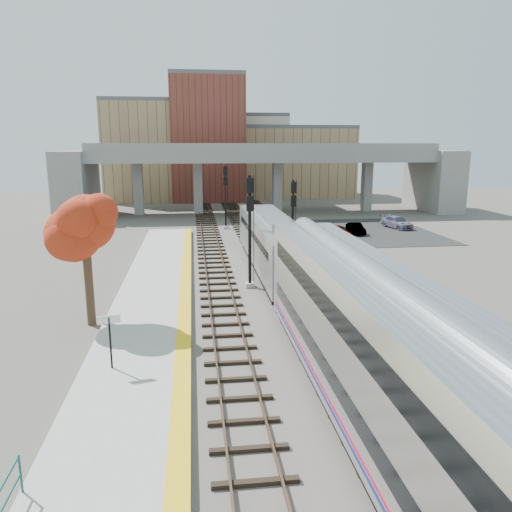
{
  "coord_description": "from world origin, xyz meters",
  "views": [
    {
      "loc": [
        -4.73,
        -24.17,
        9.3
      ],
      "look_at": [
        -0.9,
        6.03,
        2.5
      ],
      "focal_mm": 35.0,
      "sensor_mm": 36.0,
      "label": 1
    }
  ],
  "objects_px": {
    "signal_mast_near": "(250,232)",
    "signal_mast_far": "(226,198)",
    "coach": "(392,369)",
    "car_a": "(340,231)",
    "car_b": "(356,229)",
    "signal_mast_mid": "(293,224)",
    "car_c": "(397,222)",
    "locomotive": "(272,242)",
    "tree": "(85,227)"
  },
  "relations": [
    {
      "from": "signal_mast_near",
      "to": "signal_mast_far",
      "type": "xyz_separation_m",
      "value": [
        -0.0,
        23.95,
        -0.23
      ]
    },
    {
      "from": "coach",
      "to": "car_a",
      "type": "relative_size",
      "value": 7.23
    },
    {
      "from": "signal_mast_far",
      "to": "car_b",
      "type": "distance_m",
      "value": 14.73
    },
    {
      "from": "signal_mast_mid",
      "to": "car_a",
      "type": "xyz_separation_m",
      "value": [
        7.16,
        11.0,
        -2.61
      ]
    },
    {
      "from": "signal_mast_far",
      "to": "coach",
      "type": "bearing_deg",
      "value": -87.18
    },
    {
      "from": "signal_mast_near",
      "to": "car_a",
      "type": "relative_size",
      "value": 2.15
    },
    {
      "from": "car_b",
      "to": "car_c",
      "type": "height_order",
      "value": "car_c"
    },
    {
      "from": "car_a",
      "to": "car_b",
      "type": "bearing_deg",
      "value": 22.5
    },
    {
      "from": "car_a",
      "to": "coach",
      "type": "bearing_deg",
      "value": -115.59
    },
    {
      "from": "coach",
      "to": "car_c",
      "type": "bearing_deg",
      "value": 66.98
    },
    {
      "from": "coach",
      "to": "signal_mast_mid",
      "type": "xyz_separation_m",
      "value": [
        2.0,
        24.94,
        0.44
      ]
    },
    {
      "from": "coach",
      "to": "signal_mast_far",
      "type": "relative_size",
      "value": 3.53
    },
    {
      "from": "signal_mast_far",
      "to": "car_c",
      "type": "height_order",
      "value": "signal_mast_far"
    },
    {
      "from": "locomotive",
      "to": "car_c",
      "type": "xyz_separation_m",
      "value": [
        17.24,
        17.96,
        -1.58
      ]
    },
    {
      "from": "coach",
      "to": "tree",
      "type": "distance_m",
      "value": 17.15
    },
    {
      "from": "car_a",
      "to": "car_c",
      "type": "height_order",
      "value": "car_c"
    },
    {
      "from": "locomotive",
      "to": "tree",
      "type": "relative_size",
      "value": 2.7
    },
    {
      "from": "locomotive",
      "to": "car_a",
      "type": "bearing_deg",
      "value": 55.49
    },
    {
      "from": "coach",
      "to": "signal_mast_mid",
      "type": "distance_m",
      "value": 25.02
    },
    {
      "from": "signal_mast_near",
      "to": "car_b",
      "type": "bearing_deg",
      "value": 54.26
    },
    {
      "from": "coach",
      "to": "signal_mast_near",
      "type": "relative_size",
      "value": 3.37
    },
    {
      "from": "car_c",
      "to": "tree",
      "type": "bearing_deg",
      "value": -149.97
    },
    {
      "from": "signal_mast_near",
      "to": "signal_mast_mid",
      "type": "relative_size",
      "value": 1.11
    },
    {
      "from": "coach",
      "to": "locomotive",
      "type": "bearing_deg",
      "value": 90.0
    },
    {
      "from": "tree",
      "to": "car_c",
      "type": "height_order",
      "value": "tree"
    },
    {
      "from": "signal_mast_far",
      "to": "tree",
      "type": "xyz_separation_m",
      "value": [
        -9.11,
        -29.91,
        1.71
      ]
    },
    {
      "from": "signal_mast_near",
      "to": "tree",
      "type": "relative_size",
      "value": 1.05
    },
    {
      "from": "signal_mast_near",
      "to": "car_b",
      "type": "relative_size",
      "value": 2.15
    },
    {
      "from": "tree",
      "to": "car_b",
      "type": "xyz_separation_m",
      "value": [
        22.56,
        24.65,
        -4.62
      ]
    },
    {
      "from": "tree",
      "to": "car_a",
      "type": "distance_m",
      "value": 31.2
    },
    {
      "from": "signal_mast_far",
      "to": "car_c",
      "type": "xyz_separation_m",
      "value": [
        19.34,
        -2.1,
        -2.82
      ]
    },
    {
      "from": "signal_mast_far",
      "to": "car_b",
      "type": "relative_size",
      "value": 2.05
    },
    {
      "from": "coach",
      "to": "car_b",
      "type": "bearing_deg",
      "value": 73.12
    },
    {
      "from": "signal_mast_far",
      "to": "car_a",
      "type": "distance_m",
      "value": 13.43
    },
    {
      "from": "signal_mast_far",
      "to": "car_b",
      "type": "height_order",
      "value": "signal_mast_far"
    },
    {
      "from": "signal_mast_near",
      "to": "signal_mast_mid",
      "type": "bearing_deg",
      "value": 56.65
    },
    {
      "from": "car_b",
      "to": "locomotive",
      "type": "bearing_deg",
      "value": -127.99
    },
    {
      "from": "locomotive",
      "to": "car_a",
      "type": "relative_size",
      "value": 5.51
    },
    {
      "from": "signal_mast_mid",
      "to": "car_a",
      "type": "distance_m",
      "value": 13.38
    },
    {
      "from": "coach",
      "to": "signal_mast_mid",
      "type": "height_order",
      "value": "signal_mast_mid"
    },
    {
      "from": "signal_mast_far",
      "to": "car_a",
      "type": "height_order",
      "value": "signal_mast_far"
    },
    {
      "from": "signal_mast_near",
      "to": "tree",
      "type": "distance_m",
      "value": 10.98
    },
    {
      "from": "coach",
      "to": "signal_mast_mid",
      "type": "bearing_deg",
      "value": 85.42
    },
    {
      "from": "tree",
      "to": "locomotive",
      "type": "bearing_deg",
      "value": 41.33
    },
    {
      "from": "locomotive",
      "to": "signal_mast_far",
      "type": "xyz_separation_m",
      "value": [
        -2.1,
        20.06,
        1.24
      ]
    },
    {
      "from": "car_a",
      "to": "tree",
      "type": "bearing_deg",
      "value": -142.59
    },
    {
      "from": "signal_mast_mid",
      "to": "tree",
      "type": "height_order",
      "value": "tree"
    },
    {
      "from": "car_b",
      "to": "tree",
      "type": "bearing_deg",
      "value": -132.96
    },
    {
      "from": "signal_mast_far",
      "to": "locomotive",
      "type": "bearing_deg",
      "value": -84.02
    },
    {
      "from": "tree",
      "to": "car_a",
      "type": "height_order",
      "value": "tree"
    }
  ]
}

